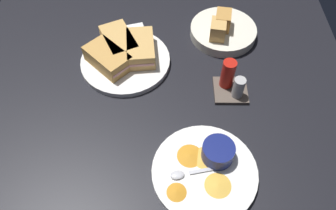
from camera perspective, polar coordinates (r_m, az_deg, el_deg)
name	(u,v)px	position (r cm, az deg, el deg)	size (l,w,h in cm)	color
ground_plane	(157,86)	(92.00, -1.96, 3.34)	(110.00, 110.00, 3.00)	black
plate_sandwich_main	(126,61)	(95.96, -7.44, 7.64)	(25.74, 25.74, 1.60)	white
sandwich_half_near	(141,48)	(94.57, -4.82, 9.86)	(13.88, 8.85, 4.80)	tan
sandwich_half_far	(119,42)	(97.15, -8.59, 10.84)	(15.01, 12.49, 4.80)	tan
sandwich_half_extra	(108,58)	(93.05, -10.52, 8.08)	(14.51, 14.62, 4.80)	tan
ramekin_dark_sauce	(104,58)	(93.83, -11.13, 8.15)	(6.23, 6.23, 3.88)	navy
spoon_by_dark_ramekin	(123,60)	(94.83, -7.85, 7.89)	(3.25, 9.96, 0.80)	silver
plate_chips_companion	(204,172)	(76.04, 6.41, -11.62)	(24.13, 24.13, 1.60)	white
ramekin_light_gravy	(218,152)	(75.27, 8.77, -8.10)	(7.45, 7.45, 4.21)	navy
spoon_by_gravy_ramekin	(183,174)	(74.20, 2.65, -11.99)	(3.44, 9.95, 0.80)	silver
plantain_chip_scatter	(202,166)	(75.41, 6.01, -10.58)	(17.09, 15.18, 0.60)	gold
bread_basket_rear	(223,30)	(103.92, 9.55, 12.79)	(20.26, 20.26, 8.20)	silver
condiment_caddy	(231,82)	(88.03, 10.98, 3.92)	(9.00, 9.00, 9.50)	brown
paper_napkin_folded	(132,36)	(104.29, -6.27, 11.94)	(11.00, 9.00, 0.40)	white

